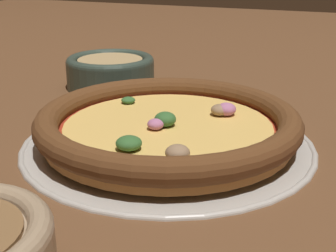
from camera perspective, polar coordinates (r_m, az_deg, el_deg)
name	(u,v)px	position (r m, az deg, el deg)	size (l,w,h in m)	color
ground_plane	(168,144)	(0.57, 0.00, -2.19)	(3.00, 3.00, 0.00)	brown
pizza_tray	(168,141)	(0.57, 0.00, -1.85)	(0.35, 0.35, 0.01)	#B7B2A8
pizza	(168,123)	(0.56, 0.01, 0.32)	(0.32, 0.32, 0.04)	#A86B33
bowl_near	(111,70)	(0.82, -7.02, 6.76)	(0.15, 0.15, 0.05)	#334238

